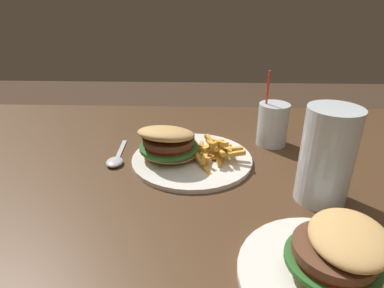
# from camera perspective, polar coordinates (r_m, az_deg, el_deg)

# --- Properties ---
(dining_table) EXTENTS (1.54, 1.25, 0.77)m
(dining_table) POSITION_cam_1_polar(r_m,az_deg,el_deg) (0.57, -8.53, -21.18)
(dining_table) COLOR #4C331E
(dining_table) RESTS_ON ground_plane
(meal_plate_near) EXTENTS (0.27, 0.27, 0.10)m
(meal_plate_near) POSITION_cam_1_polar(r_m,az_deg,el_deg) (0.70, -2.07, -0.98)
(meal_plate_near) COLOR white
(meal_plate_near) RESTS_ON dining_table
(beer_glass) EXTENTS (0.09, 0.09, 0.17)m
(beer_glass) POSITION_cam_1_polar(r_m,az_deg,el_deg) (0.60, 22.75, -2.57)
(beer_glass) COLOR silver
(beer_glass) RESTS_ON dining_table
(juice_glass) EXTENTS (0.07, 0.07, 0.18)m
(juice_glass) POSITION_cam_1_polar(r_m,az_deg,el_deg) (0.81, 14.10, 3.06)
(juice_glass) COLOR silver
(juice_glass) RESTS_ON dining_table
(spoon) EXTENTS (0.04, 0.15, 0.01)m
(spoon) POSITION_cam_1_polar(r_m,az_deg,el_deg) (0.73, -13.45, -2.85)
(spoon) COLOR silver
(spoon) RESTS_ON dining_table
(meal_plate_far) EXTENTS (0.23, 0.23, 0.09)m
(meal_plate_far) POSITION_cam_1_polar(r_m,az_deg,el_deg) (0.47, 23.81, -18.80)
(meal_plate_far) COLOR white
(meal_plate_far) RESTS_ON dining_table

